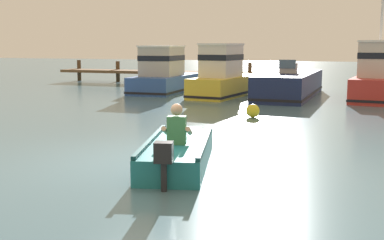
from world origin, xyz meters
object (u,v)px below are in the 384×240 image
at_px(rowboat_with_person, 178,152).
at_px(mooring_buoy, 253,111).
at_px(moored_boat_red, 378,78).
at_px(moored_boat_blue, 164,75).
at_px(moored_boat_navy, 290,85).
at_px(moored_boat_yellow, 224,77).

height_order(rowboat_with_person, mooring_buoy, rowboat_with_person).
xyz_separation_m(rowboat_with_person, mooring_buoy, (-0.03, 6.41, -0.04)).
bearing_deg(moored_boat_red, mooring_buoy, -119.53).
distance_m(moored_boat_blue, moored_boat_navy, 5.98).
distance_m(moored_boat_navy, moored_boat_red, 3.61).
xyz_separation_m(moored_boat_red, mooring_buoy, (-3.71, -6.55, -0.68)).
bearing_deg(moored_boat_blue, rowboat_with_person, -65.77).
relative_size(moored_boat_yellow, mooring_buoy, 11.48).
distance_m(moored_boat_blue, moored_boat_red, 9.56).
bearing_deg(moored_boat_red, moored_boat_navy, 179.01).
distance_m(moored_boat_yellow, mooring_buoy, 6.36).
height_order(moored_boat_yellow, moored_boat_navy, moored_boat_yellow).
relative_size(moored_boat_blue, moored_boat_navy, 0.72).
bearing_deg(rowboat_with_person, moored_boat_navy, 89.59).
xyz_separation_m(moored_boat_yellow, moored_boat_red, (6.34, 0.79, 0.05)).
bearing_deg(moored_boat_red, moored_boat_blue, 179.34).
relative_size(moored_boat_yellow, moored_boat_navy, 0.71).
distance_m(moored_boat_navy, mooring_buoy, 6.62).
bearing_deg(mooring_buoy, moored_boat_red, 60.47).
distance_m(moored_boat_yellow, moored_boat_red, 6.39).
bearing_deg(moored_boat_red, rowboat_with_person, -105.85).
xyz_separation_m(moored_boat_blue, moored_boat_red, (9.56, -0.11, 0.09)).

